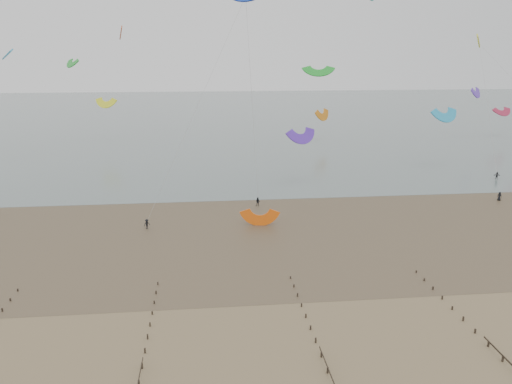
# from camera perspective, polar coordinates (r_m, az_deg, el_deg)

# --- Properties ---
(ground) EXTENTS (500.00, 500.00, 0.00)m
(ground) POSITION_cam_1_polar(r_m,az_deg,el_deg) (58.72, 2.05, -15.08)
(ground) COLOR brown
(ground) RESTS_ON ground
(sea_and_shore) EXTENTS (500.00, 665.00, 0.03)m
(sea_and_shore) POSITION_cam_1_polar(r_m,az_deg,el_deg) (89.56, -3.62, -3.91)
(sea_and_shore) COLOR #475654
(sea_and_shore) RESTS_ON ground
(kitesurfers) EXTENTS (143.49, 28.27, 1.87)m
(kitesurfers) POSITION_cam_1_polar(r_m,az_deg,el_deg) (107.40, 11.99, -0.38)
(kitesurfers) COLOR black
(kitesurfers) RESTS_ON ground
(grounded_kite) EXTENTS (6.50, 5.39, 3.26)m
(grounded_kite) POSITION_cam_1_polar(r_m,az_deg,el_deg) (89.72, 0.42, -3.85)
(grounded_kite) COLOR #FF6210
(grounded_kite) RESTS_ON ground
(kites_airborne) EXTENTS (255.88, 117.16, 40.38)m
(kites_airborne) POSITION_cam_1_polar(r_m,az_deg,el_deg) (142.22, -0.58, 12.26)
(kites_airborne) COLOR #269ED1
(kites_airborne) RESTS_ON ground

